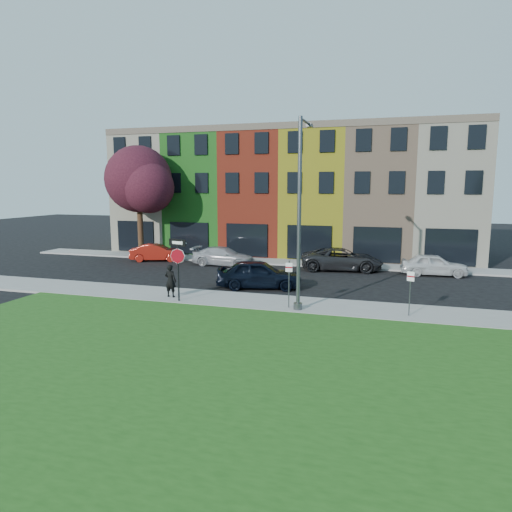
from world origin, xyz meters
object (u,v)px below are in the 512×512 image
(sedan_near, at_px, (259,274))
(street_lamp, at_px, (300,215))
(man, at_px, (170,281))
(stop_sign, at_px, (178,257))

(sedan_near, xyz_separation_m, street_lamp, (3.12, -4.04, 3.67))
(man, bearing_deg, street_lamp, 179.98)
(sedan_near, distance_m, street_lamp, 6.28)
(man, height_order, sedan_near, man)
(stop_sign, xyz_separation_m, sedan_near, (2.87, 4.37, -1.50))
(man, height_order, street_lamp, street_lamp)
(stop_sign, distance_m, street_lamp, 6.37)
(stop_sign, bearing_deg, street_lamp, 18.96)
(man, xyz_separation_m, sedan_near, (3.62, 3.75, -0.15))
(stop_sign, relative_size, sedan_near, 0.61)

